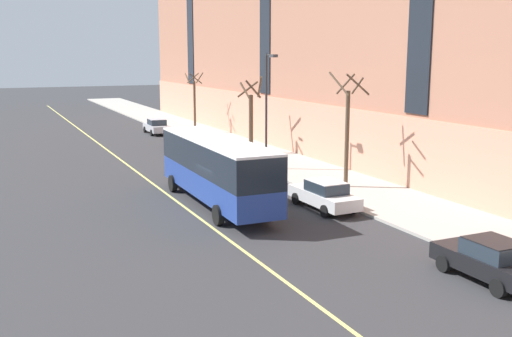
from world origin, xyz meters
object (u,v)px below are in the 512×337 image
object	(u,v)px
parked_car_silver_2	(157,126)
parked_car_white_0	(324,195)
street_tree_mid_block	(347,128)
street_tree_far_uptown	(251,115)
parked_car_black_5	(490,260)
parked_car_black_3	(221,153)
city_bus	(216,167)
street_tree_far_downtown	(194,101)
parked_car_navy_1	(188,139)
street_lamp	(268,100)

from	to	relation	value
parked_car_silver_2	parked_car_white_0	bearing A→B (deg)	-90.13
street_tree_mid_block	street_tree_far_uptown	world-z (taller)	street_tree_mid_block
parked_car_black_5	parked_car_black_3	bearing A→B (deg)	90.48
parked_car_black_3	street_tree_far_uptown	world-z (taller)	street_tree_far_uptown
parked_car_silver_2	parked_car_black_3	world-z (taller)	same
city_bus	street_tree_far_downtown	distance (m)	30.04
parked_car_navy_1	street_lamp	world-z (taller)	street_lamp
parked_car_black_3	street_lamp	size ratio (longest dim) A/B	0.56
city_bus	street_lamp	xyz separation A→B (m)	(6.75, 7.68, 2.82)
parked_car_white_0	parked_car_black_3	world-z (taller)	same
street_tree_far_uptown	parked_car_black_5	bearing A→B (deg)	-96.98
parked_car_black_3	parked_car_navy_1	bearing A→B (deg)	89.66
parked_car_navy_1	parked_car_silver_2	world-z (taller)	same
parked_car_white_0	parked_car_silver_2	world-z (taller)	same
parked_car_white_0	street_tree_far_downtown	size ratio (longest dim) A/B	0.78
street_tree_mid_block	parked_car_navy_1	bearing A→B (deg)	100.78
parked_car_black_3	street_lamp	distance (m)	6.18
city_bus	parked_car_silver_2	world-z (taller)	city_bus
parked_car_white_0	parked_car_silver_2	distance (m)	33.47
street_tree_mid_block	street_tree_far_downtown	size ratio (longest dim) A/B	1.13
parked_car_navy_1	parked_car_black_5	distance (m)	34.30
parked_car_black_3	street_lamp	xyz separation A→B (m)	(1.90, -4.15, 4.16)
parked_car_white_0	street_tree_mid_block	bearing A→B (deg)	44.27
parked_car_silver_2	street_tree_far_downtown	bearing A→B (deg)	-23.90
parked_car_silver_2	street_tree_far_downtown	world-z (taller)	street_tree_far_downtown
parked_car_black_3	street_tree_far_uptown	size ratio (longest dim) A/B	0.71
city_bus	parked_car_black_3	distance (m)	12.86
parked_car_black_3	parked_car_silver_2	bearing A→B (deg)	89.59
street_tree_mid_block	street_tree_far_uptown	bearing A→B (deg)	89.89
parked_car_white_0	parked_car_navy_1	distance (m)	23.03
parked_car_silver_2	street_tree_mid_block	distance (m)	30.23
parked_car_navy_1	street_tree_far_downtown	bearing A→B (deg)	67.28
parked_car_white_0	parked_car_silver_2	size ratio (longest dim) A/B	1.01
street_tree_far_uptown	street_lamp	xyz separation A→B (m)	(-1.87, -6.96, 1.73)
city_bus	street_tree_far_downtown	world-z (taller)	street_tree_far_downtown
city_bus	parked_car_black_3	xyz separation A→B (m)	(4.85, 11.84, -1.33)
city_bus	street_tree_mid_block	xyz separation A→B (m)	(8.60, 0.49, 1.60)
parked_car_silver_2	city_bus	bearing A→B (deg)	-99.32
street_tree_far_uptown	street_lamp	size ratio (longest dim) A/B	0.78
city_bus	parked_car_black_5	xyz separation A→B (m)	(5.07, -14.38, -1.33)
street_tree_far_uptown	street_tree_far_downtown	size ratio (longest dim) A/B	1.02
parked_car_white_0	parked_car_black_5	distance (m)	11.27
parked_car_black_3	street_tree_far_uptown	xyz separation A→B (m)	(3.78, 2.81, 2.43)
parked_car_black_3	street_tree_far_downtown	distance (m)	17.52
parked_car_silver_2	parked_car_black_5	size ratio (longest dim) A/B	1.11
street_tree_mid_block	street_tree_far_uptown	xyz separation A→B (m)	(0.03, 14.15, -0.50)
parked_car_white_0	street_tree_far_uptown	xyz separation A→B (m)	(3.72, 17.75, 2.43)
street_tree_far_downtown	parked_car_silver_2	bearing A→B (deg)	156.10
parked_car_navy_1	parked_car_black_5	world-z (taller)	same
city_bus	parked_car_navy_1	world-z (taller)	city_bus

